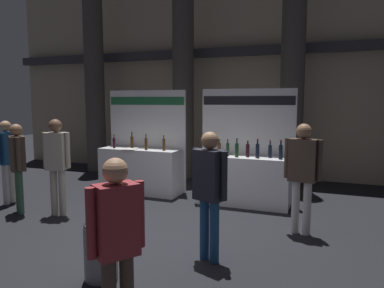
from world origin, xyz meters
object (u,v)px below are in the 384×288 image
Objects in this scene: visitor_1 at (303,169)px; visitor_4 at (18,160)px; visitor_8 at (57,158)px; exhibitor_booth_0 at (141,166)px; visitor_7 at (117,236)px; visitor_5 at (7,155)px; visitor_6 at (210,184)px; trash_bin at (101,251)px; exhibitor_booth_1 at (243,175)px.

visitor_4 is at bearing 18.75° from visitor_1.
visitor_8 is (-4.20, -0.63, 0.01)m from visitor_1.
visitor_1 is (3.61, -1.40, 0.44)m from exhibitor_booth_0.
visitor_7 is (2.38, -4.69, 0.35)m from exhibitor_booth_0.
visitor_6 is at bearing -110.54° from visitor_5.
visitor_4 is at bearing 151.28° from trash_bin.
visitor_5 is (-5.69, -0.37, -0.04)m from visitor_1.
visitor_1 reaches higher than trash_bin.
exhibitor_booth_1 is 1.32× the size of visitor_8.
visitor_5 is 4.78m from visitor_6.
exhibitor_booth_1 is 1.38× the size of visitor_5.
exhibitor_booth_0 is 3.90m from visitor_1.
trash_bin is 1.54m from visitor_6.
visitor_7 is at bearing -175.09° from visitor_4.
visitor_5 is 0.99× the size of visitor_6.
visitor_4 is 0.78m from visitor_8.
visitor_4 is (-4.97, -0.78, -0.05)m from visitor_1.
visitor_8 is (1.48, -0.26, 0.06)m from visitor_5.
visitor_5 is (-0.72, 0.41, 0.00)m from visitor_4.
visitor_1 is at bearing -104.01° from visitor_6.
exhibitor_booth_1 reaches higher than visitor_8.
exhibitor_booth_1 is 3.45× the size of trash_bin.
visitor_5 reaches higher than visitor_4.
visitor_5 is (-2.07, -1.77, 0.39)m from exhibitor_booth_0.
visitor_5 is 1.51m from visitor_8.
exhibitor_booth_1 reaches higher than visitor_7.
visitor_1 is 0.99× the size of visitor_8.
visitor_7 is at bearing 104.68° from visitor_6.
visitor_4 is at bearing -127.34° from visitor_5.
visitor_1 reaches higher than visitor_4.
trash_bin is 0.38× the size of visitor_8.
exhibitor_booth_1 is 4.77m from visitor_5.
visitor_6 is 0.97× the size of visitor_8.
exhibitor_booth_0 is at bearing 112.45° from trash_bin.
exhibitor_booth_0 is at bearing 177.68° from exhibitor_booth_1.
visitor_8 is at bearing -107.37° from visitor_5.
trash_bin is (-0.82, -3.69, -0.26)m from exhibitor_booth_1.
trash_bin is at bearing 76.48° from visitor_7.
visitor_7 is (3.74, -2.50, -0.04)m from visitor_4.
visitor_6 is at bearing 64.62° from visitor_1.
visitor_6 is (3.94, -0.67, 0.03)m from visitor_4.
visitor_1 is (2.05, 2.38, 0.70)m from trash_bin.
exhibitor_booth_0 reaches higher than visitor_8.
visitor_8 is at bearing -146.89° from exhibitor_booth_1.
visitor_4 is 4.00m from visitor_6.
visitor_4 is (-1.35, -2.18, 0.39)m from exhibitor_booth_0.
exhibitor_booth_1 is at bearing -76.80° from visitor_5.
visitor_5 is at bearing 91.09° from visitor_7.
visitor_8 reaches higher than visitor_6.
visitor_6 reaches higher than visitor_5.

